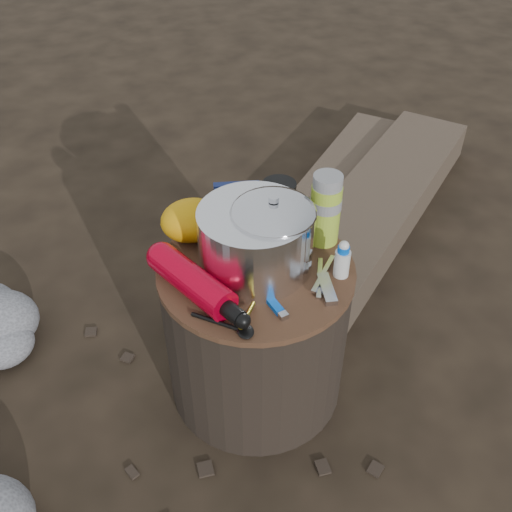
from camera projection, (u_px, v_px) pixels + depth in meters
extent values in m
plane|color=black|center=(256.00, 382.00, 1.70)|extent=(60.00, 60.00, 0.00)
cylinder|color=black|center=(256.00, 330.00, 1.56)|extent=(0.48, 0.48, 0.44)
cube|color=#44372B|center=(358.00, 232.00, 2.14)|extent=(1.45, 1.44, 0.15)
cube|color=#44372B|center=(328.00, 202.00, 2.31)|extent=(1.09, 1.18, 0.11)
cylinder|color=white|center=(254.00, 240.00, 1.37)|extent=(0.26, 0.26, 0.16)
cylinder|color=silver|center=(273.00, 235.00, 1.36)|extent=(0.19, 0.19, 0.19)
cylinder|color=#99B82F|center=(325.00, 209.00, 1.44)|extent=(0.08, 0.08, 0.19)
cylinder|color=black|center=(279.00, 204.00, 1.52)|extent=(0.08, 0.08, 0.13)
ellipsoid|color=orange|center=(191.00, 220.00, 1.48)|extent=(0.16, 0.13, 0.11)
cube|color=#0F1B52|center=(237.00, 210.00, 1.48)|extent=(0.12, 0.04, 0.15)
cube|color=blue|center=(275.00, 305.00, 1.31)|extent=(0.04, 0.08, 0.01)
cube|color=#BABABF|center=(327.00, 289.00, 1.35)|extent=(0.04, 0.10, 0.01)
cylinder|color=beige|center=(342.00, 260.00, 1.37)|extent=(0.04, 0.04, 0.09)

